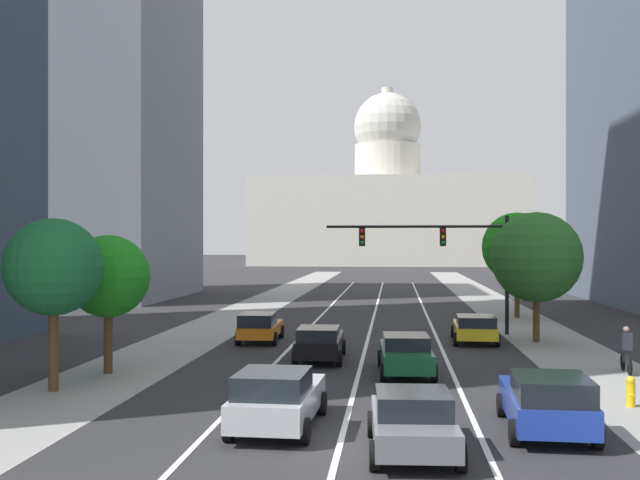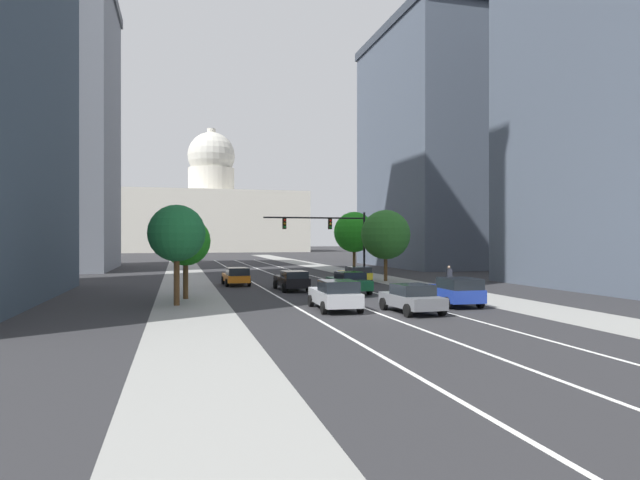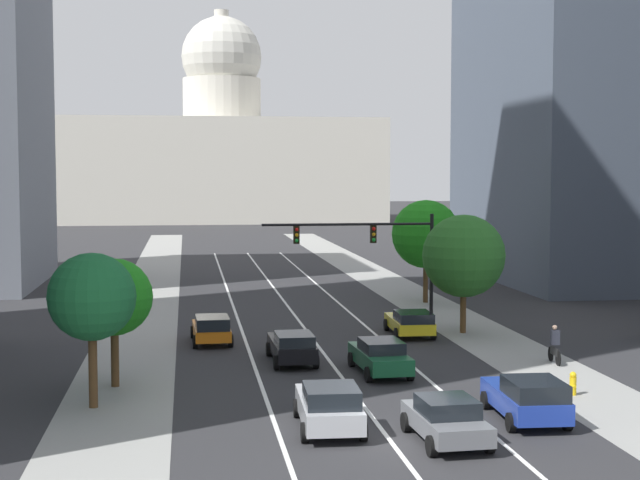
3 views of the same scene
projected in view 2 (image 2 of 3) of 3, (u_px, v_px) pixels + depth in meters
The scene contains 23 objects.
ground_plane at pixel (259, 269), 66.05m from camera, with size 400.00×400.00×0.00m, color #2B2B2D.
sidewalk_left at pixel (185, 273), 58.96m from camera, with size 4.09×130.00×0.01m, color gray.
sidewalk_right at pixel (341, 271), 63.46m from camera, with size 4.09×130.00×0.01m, color gray.
lane_stripe_left at pixel (246, 279), 50.67m from camera, with size 0.16×90.00×0.01m, color white.
lane_stripe_center at pixel (282, 278), 51.54m from camera, with size 0.16×90.00×0.01m, color white.
lane_stripe_right at pixel (317, 277), 52.40m from camera, with size 0.16×90.00×0.01m, color white.
office_tower_far_left at pixel (39, 126), 64.31m from camera, with size 17.17×18.70×33.96m.
office_tower_far_right at pixel (436, 147), 74.17m from camera, with size 14.98×24.61×32.32m.
capitol_building at pixel (211, 214), 159.36m from camera, with size 53.55×25.39×35.97m.
car_blue at pixel (453, 291), 30.04m from camera, with size 2.26×4.57×1.59m.
car_green at pixel (349, 282), 37.13m from camera, with size 2.13×4.70×1.46m.
car_yellow at pixel (356, 274), 46.53m from camera, with size 2.21×4.49×1.37m.
car_orange at pixel (236, 276), 43.16m from camera, with size 2.04×4.23×1.45m.
car_black at pixel (292, 280), 38.93m from camera, with size 2.01×4.63×1.45m.
car_silver at pixel (335, 295), 28.15m from camera, with size 2.22×4.66×1.59m.
car_gray at pixel (412, 298), 27.18m from camera, with size 2.19×4.16×1.44m.
traffic_signal_mast at pixel (331, 231), 49.62m from camera, with size 9.50×0.39×6.16m.
fire_hydrant at pixel (471, 290), 34.09m from camera, with size 0.26×0.35×0.91m.
cyclist at pixel (449, 278), 40.13m from camera, with size 0.38×1.70×1.72m.
street_tree_mid_right at pixel (354, 232), 59.37m from camera, with size 4.42×4.42×6.66m.
street_tree_near_left at pixel (186, 241), 33.50m from camera, with size 3.03×3.03×5.08m.
street_tree_near_right at pixel (386, 235), 47.80m from camera, with size 4.34×4.34×6.25m.
street_tree_mid_left at pixel (177, 233), 30.14m from camera, with size 3.15×3.15×5.60m.
Camera 2 is at (-9.62, -25.75, 3.69)m, focal length 30.60 mm.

